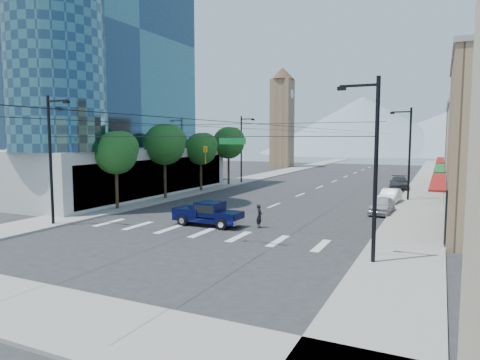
{
  "coord_description": "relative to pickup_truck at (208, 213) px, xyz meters",
  "views": [
    {
      "loc": [
        13.61,
        -22.03,
        6.14
      ],
      "look_at": [
        0.09,
        6.56,
        3.0
      ],
      "focal_mm": 32.0,
      "sensor_mm": 36.0,
      "label": 1
    }
  ],
  "objects": [
    {
      "name": "ground",
      "position": [
        1.05,
        -3.68,
        -0.88
      ],
      "size": [
        160.0,
        160.0,
        0.0
      ],
      "primitive_type": "plane",
      "color": "#28282B",
      "rests_on": "ground"
    },
    {
      "name": "sidewalk_left",
      "position": [
        -10.95,
        36.32,
        -0.81
      ],
      "size": [
        4.0,
        120.0,
        0.15
      ],
      "primitive_type": "cube",
      "color": "gray",
      "rests_on": "ground"
    },
    {
      "name": "sidewalk_right",
      "position": [
        13.05,
        36.32,
        -0.81
      ],
      "size": [
        4.0,
        120.0,
        0.15
      ],
      "primitive_type": "cube",
      "color": "gray",
      "rests_on": "ground"
    },
    {
      "name": "sidewalk_cross",
      "position": [
        1.05,
        -15.68,
        -0.81
      ],
      "size": [
        28.0,
        4.0,
        0.15
      ],
      "primitive_type": "cube",
      "color": "gray",
      "rests_on": "ground"
    },
    {
      "name": "office_tower",
      "position": [
        -25.22,
        10.17,
        13.57
      ],
      "size": [
        29.5,
        27.0,
        30.0
      ],
      "color": "#B7B7B2",
      "rests_on": "ground"
    },
    {
      "name": "clock_tower",
      "position": [
        -15.45,
        58.32,
        9.76
      ],
      "size": [
        4.8,
        4.8,
        20.4
      ],
      "color": "#8C6B4C",
      "rests_on": "ground"
    },
    {
      "name": "mountain_left",
      "position": [
        -13.95,
        146.32,
        10.12
      ],
      "size": [
        80.0,
        80.0,
        22.0
      ],
      "primitive_type": "cone",
      "color": "gray",
      "rests_on": "ground"
    },
    {
      "name": "mountain_right",
      "position": [
        21.05,
        156.32,
        8.12
      ],
      "size": [
        90.0,
        90.0,
        18.0
      ],
      "primitive_type": "cone",
      "color": "gray",
      "rests_on": "ground"
    },
    {
      "name": "tree_near",
      "position": [
        -10.02,
        2.41,
        4.11
      ],
      "size": [
        3.65,
        3.64,
        6.71
      ],
      "color": "black",
      "rests_on": "ground"
    },
    {
      "name": "tree_midnear",
      "position": [
        -10.02,
        9.41,
        4.71
      ],
      "size": [
        4.09,
        4.09,
        7.52
      ],
      "color": "black",
      "rests_on": "ground"
    },
    {
      "name": "tree_midfar",
      "position": [
        -10.02,
        16.41,
        4.11
      ],
      "size": [
        3.65,
        3.64,
        6.71
      ],
      "color": "black",
      "rests_on": "ground"
    },
    {
      "name": "tree_far",
      "position": [
        -10.02,
        23.41,
        4.71
      ],
      "size": [
        4.09,
        4.09,
        7.52
      ],
      "color": "black",
      "rests_on": "ground"
    },
    {
      "name": "signal_rig",
      "position": [
        1.24,
        -4.68,
        3.76
      ],
      "size": [
        21.8,
        0.2,
        9.0
      ],
      "color": "black",
      "rests_on": "ground"
    },
    {
      "name": "lamp_pole_nw",
      "position": [
        -9.62,
        26.32,
        4.06
      ],
      "size": [
        2.0,
        0.25,
        9.0
      ],
      "color": "black",
      "rests_on": "ground"
    },
    {
      "name": "lamp_pole_ne",
      "position": [
        11.71,
        18.32,
        4.06
      ],
      "size": [
        2.0,
        0.25,
        9.0
      ],
      "color": "black",
      "rests_on": "ground"
    },
    {
      "name": "pickup_truck",
      "position": [
        0.0,
        0.0,
        0.0
      ],
      "size": [
        5.04,
        2.04,
        1.69
      ],
      "rotation": [
        0.0,
        0.0,
        -0.02
      ],
      "color": "#070A34",
      "rests_on": "ground"
    },
    {
      "name": "pedestrian",
      "position": [
        3.56,
        0.86,
        -0.07
      ],
      "size": [
        0.43,
        0.62,
        1.62
      ],
      "primitive_type": "imported",
      "rotation": [
        0.0,
        0.0,
        1.65
      ],
      "color": "black",
      "rests_on": "ground"
    },
    {
      "name": "parked_car_near",
      "position": [
        10.45,
        9.99,
        -0.18
      ],
      "size": [
        1.87,
        4.22,
        1.41
      ],
      "primitive_type": "imported",
      "rotation": [
        0.0,
        0.0,
        -0.05
      ],
      "color": "silver",
      "rests_on": "ground"
    },
    {
      "name": "parked_car_mid",
      "position": [
        10.45,
        15.94,
        -0.18
      ],
      "size": [
        1.84,
        4.34,
        1.39
      ],
      "primitive_type": "imported",
      "rotation": [
        0.0,
        0.0,
        -0.09
      ],
      "color": "white",
      "rests_on": "ground"
    },
    {
      "name": "parked_car_far",
      "position": [
        10.2,
        27.93,
        -0.11
      ],
      "size": [
        2.6,
        5.48,
        1.54
      ],
      "primitive_type": "imported",
      "rotation": [
        0.0,
        0.0,
        0.08
      ],
      "color": "#313133",
      "rests_on": "ground"
    }
  ]
}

